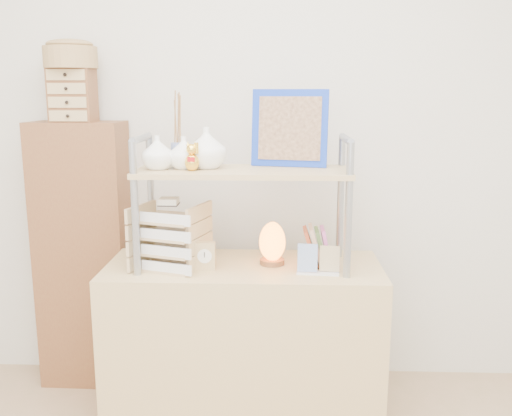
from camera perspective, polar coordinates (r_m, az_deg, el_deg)
The scene contains 10 objects.
room_shell at distance 1.60m, azimuth -3.20°, elevation 18.76°, with size 3.42×3.41×2.61m.
desk at distance 2.64m, azimuth -1.22°, elevation -13.52°, with size 1.20×0.50×0.75m, color tan.
cabinet at distance 3.03m, azimuth -16.79°, elevation -4.57°, with size 0.45×0.24×1.35m, color brown.
hutch at distance 2.43m, azimuth -2.90°, elevation 4.38°, with size 0.90×0.34×0.75m.
letter_tray at distance 2.46m, azimuth -8.57°, elevation -3.19°, with size 0.31×0.30×0.31m.
salt_lamp at distance 2.49m, azimuth 1.63°, elevation -3.50°, with size 0.12×0.12×0.19m.
desk_clock at distance 2.43m, azimuth -5.11°, elevation -4.81°, with size 0.09×0.04×0.12m.
postcard_stand at distance 2.39m, azimuth 6.21°, elevation -5.72°, with size 0.18×0.06×0.13m.
drawer_chest at distance 2.90m, azimuth -17.87°, elevation 10.68°, with size 0.20×0.16×0.25m.
woven_basket at distance 2.91m, azimuth -18.07°, elevation 14.12°, with size 0.25×0.25×0.10m, color olive.
Camera 1 is at (0.14, -1.18, 1.50)m, focal length 40.00 mm.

